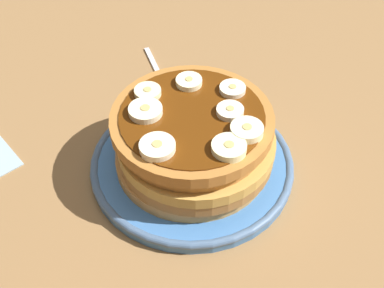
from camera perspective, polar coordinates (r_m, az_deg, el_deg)
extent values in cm
cube|color=olive|center=(62.01, 0.00, -3.65)|extent=(140.00, 140.00, 3.00)
cylinder|color=#3F72B2|center=(60.37, 0.00, -2.31)|extent=(22.85, 22.85, 1.33)
torus|color=#496588|center=(60.02, 0.00, -2.02)|extent=(23.10, 23.10, 0.93)
cylinder|color=#C48B49|center=(59.40, 0.43, -1.39)|extent=(17.16, 17.16, 1.40)
cylinder|color=#A06B35|center=(58.32, 0.66, -0.53)|extent=(17.02, 17.02, 1.40)
cylinder|color=gold|center=(57.08, 0.44, 0.20)|extent=(17.16, 17.16, 1.40)
cylinder|color=#B67837|center=(56.69, -0.26, 1.82)|extent=(16.12, 16.12, 1.40)
cylinder|color=#AE6E2F|center=(55.66, 0.24, 2.78)|extent=(17.33, 17.33, 1.40)
cylinder|color=#592B0A|center=(54.83, 0.00, 3.09)|extent=(15.30, 15.30, 0.16)
cylinder|color=#F3F3BA|center=(51.15, 4.01, -0.41)|extent=(3.47, 3.47, 0.89)
cylinder|color=tan|center=(50.81, 4.04, -0.04)|extent=(0.97, 0.97, 0.08)
cylinder|color=#FDEEC5|center=(51.01, -3.33, -0.57)|extent=(3.58, 3.58, 0.86)
cylinder|color=tan|center=(50.67, -3.35, -0.20)|extent=(1.00, 1.00, 0.08)
cylinder|color=#F2EDB4|center=(57.33, -4.75, 5.62)|extent=(2.93, 2.93, 0.81)
cylinder|color=tan|center=(57.05, -4.78, 5.96)|extent=(0.82, 0.82, 0.08)
cylinder|color=#FEF3C0|center=(58.45, -0.33, 6.71)|extent=(2.92, 2.92, 0.81)
cylinder|color=tan|center=(58.17, -0.33, 7.05)|extent=(0.82, 0.82, 0.08)
cylinder|color=#F5E7C5|center=(55.00, 4.13, 3.54)|extent=(2.89, 2.89, 0.77)
cylinder|color=tan|center=(54.72, 4.15, 3.87)|extent=(0.81, 0.81, 0.08)
cylinder|color=#F3EAC1|center=(55.02, -5.05, 3.56)|extent=(3.57, 3.57, 0.88)
cylinder|color=tan|center=(54.70, -5.08, 3.93)|extent=(1.00, 1.00, 0.08)
cylinder|color=#EEE4C5|center=(57.73, 4.40, 5.91)|extent=(2.87, 2.87, 0.72)
cylinder|color=tan|center=(57.47, 4.42, 6.22)|extent=(0.80, 0.80, 0.08)
cylinder|color=#FAF0BE|center=(52.96, 5.94, 1.47)|extent=(3.37, 3.37, 0.95)
cylinder|color=tan|center=(52.60, 5.98, 1.87)|extent=(0.94, 0.94, 0.08)
cube|color=silver|center=(74.71, -3.96, 8.33)|extent=(8.06, 6.20, 0.50)
cube|color=silver|center=(69.83, -2.46, 5.27)|extent=(3.57, 3.09, 0.50)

